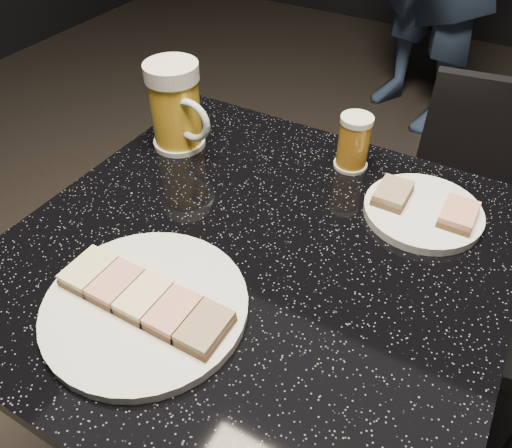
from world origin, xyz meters
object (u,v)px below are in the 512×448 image
Objects in this scene: plate_large at (146,306)px; beer_tumbler at (354,142)px; plate_small at (423,212)px; table at (256,345)px; chair at (481,264)px; beer_mug at (176,107)px.

beer_tumbler is (0.11, 0.43, 0.04)m from plate_large.
plate_large is at bearing -125.31° from plate_small.
plate_small is at bearing 46.15° from table.
plate_large is 0.45m from plate_small.
plate_small is at bearing -118.29° from chair.
plate_large is 2.71× the size of beer_tumbler.
chair is (0.38, 0.59, -0.26)m from plate_large.
table is 7.65× the size of beer_tumbler.
plate_small is 0.24× the size of table.
plate_small is 0.36m from chair.
beer_mug reaches higher than beer_tumbler.
beer_tumbler is (0.04, 0.27, 0.29)m from table.
table is at bearing -133.85° from plate_small.
chair is at bearing 53.65° from table.
beer_mug is (-0.26, 0.17, 0.32)m from table.
table is 0.88× the size of chair.
plate_small is 1.87× the size of beer_tumbler.
beer_mug is 1.61× the size of beer_tumbler.
table is (0.07, 0.17, -0.25)m from plate_large.
plate_small is 0.46m from beer_mug.
chair is (0.27, 0.16, -0.30)m from beer_tumbler.
beer_tumbler is 0.43m from chair.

